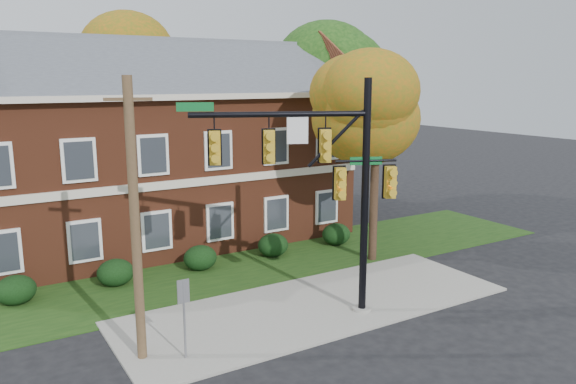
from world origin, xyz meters
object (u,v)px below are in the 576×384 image
tree_right_rear (336,74)px  traffic_signal (323,172)px  tree_near_right (383,108)px  hedge_right (273,245)px  hedge_far_right (336,234)px  hedge_far_left (15,290)px  apartment_building (155,140)px  tree_far_rear (132,62)px  sign_post (184,306)px  hedge_center (200,258)px  utility_pole (135,223)px  hedge_left (115,273)px

tree_right_rear → traffic_signal: 16.10m
tree_near_right → traffic_signal: tree_near_right is taller
hedge_right → hedge_far_right: same height
hedge_far_left → tree_near_right: tree_near_right is taller
apartment_building → traffic_signal: 11.79m
apartment_building → tree_far_rear: (1.34, 7.84, 3.86)m
hedge_far_left → sign_post: sign_post is taller
hedge_far_left → hedge_center: (7.00, 0.00, 0.00)m
hedge_right → tree_far_rear: (-2.16, 13.09, 8.32)m
hedge_right → tree_right_rear: (7.81, 6.11, 7.60)m
hedge_far_right → tree_right_rear: 10.66m
traffic_signal → utility_pole: bearing=-158.6°
apartment_building → traffic_signal: bearing=-81.6°
apartment_building → traffic_signal: size_ratio=2.38×
hedge_left → tree_right_rear: bearing=22.4°
hedge_far_left → traffic_signal: (8.72, -6.41, 4.38)m
hedge_center → traffic_signal: bearing=-75.0°
hedge_left → hedge_far_right: size_ratio=1.00×
hedge_left → apartment_building: bearing=56.3°
hedge_far_left → tree_near_right: size_ratio=0.16×
hedge_right → apartment_building: bearing=123.7°
apartment_building → tree_right_rear: (11.31, 0.86, 3.13)m
utility_pole → traffic_signal: bearing=15.9°
tree_right_rear → traffic_signal: size_ratio=1.34×
tree_right_rear → tree_far_rear: size_ratio=0.92×
utility_pole → hedge_far_right: bearing=45.9°
hedge_far_left → hedge_far_right: 14.00m
hedge_right → tree_right_rear: size_ratio=0.13×
hedge_left → tree_far_rear: size_ratio=0.12×
tree_far_rear → sign_post: size_ratio=4.77×
hedge_left → hedge_right: (7.00, 0.00, 0.00)m
tree_near_right → traffic_signal: (-5.51, -3.57, -1.77)m
utility_pole → tree_far_rear: bearing=90.6°
hedge_left → tree_right_rear: size_ratio=0.13×
hedge_far_left → utility_pole: 7.66m
hedge_right → tree_far_rear: size_ratio=0.12×
hedge_right → tree_far_rear: tree_far_rear is taller
hedge_center → tree_right_rear: (11.31, 6.11, 7.60)m
hedge_right → traffic_signal: bearing=-105.6°
sign_post → utility_pole: bearing=147.3°
hedge_right → tree_near_right: size_ratio=0.16×
hedge_far_right → tree_far_rear: size_ratio=0.12×
hedge_far_left → hedge_left: 3.50m
tree_near_right → tree_right_rear: size_ratio=0.81×
hedge_left → traffic_signal: bearing=-50.8°
hedge_far_right → tree_far_rear: tree_far_rear is taller
hedge_far_right → tree_right_rear: (4.31, 6.11, 7.60)m
apartment_building → hedge_far_right: apartment_building is taller
hedge_left → tree_right_rear: tree_right_rear is taller
hedge_center → hedge_far_right: size_ratio=1.00×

